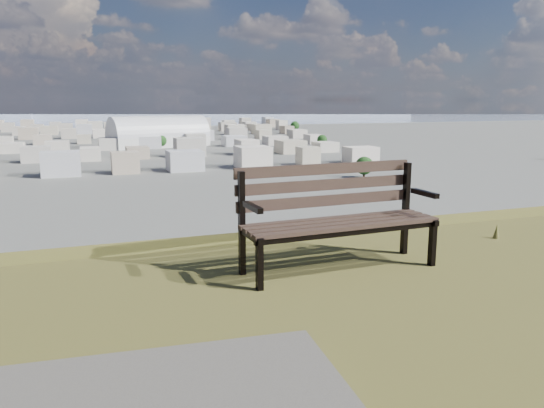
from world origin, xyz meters
name	(u,v)px	position (x,y,z in m)	size (l,w,h in m)	color
park_bench	(336,211)	(0.04, 2.85, 25.58)	(1.99, 0.71, 1.03)	#3A2A21
arena	(159,137)	(40.18, 310.91, 5.48)	(59.08, 36.00, 23.25)	silver
city_blocks	(84,134)	(0.00, 394.44, 3.50)	(395.00, 361.00, 7.00)	silver
city_trees	(35,140)	(-26.39, 319.00, 4.83)	(406.52, 387.20, 9.98)	black
bay_water	(81,117)	(0.00, 900.00, 0.00)	(2400.00, 700.00, 0.12)	#94A4BD
far_hills	(53,100)	(-60.92, 1402.93, 25.47)	(2050.00, 340.00, 60.00)	#909AB3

